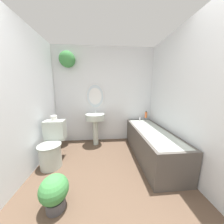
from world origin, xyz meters
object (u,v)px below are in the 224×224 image
(pedestal_sink, at_px, (95,121))
(toilet_paper_roll, at_px, (54,118))
(toilet, at_px, (52,146))
(shampoo_bottle, at_px, (146,115))
(potted_plant, at_px, (54,191))
(bathtub, at_px, (151,143))

(pedestal_sink, height_order, toilet_paper_roll, pedestal_sink)
(toilet, bearing_deg, pedestal_sink, 42.43)
(pedestal_sink, relative_size, shampoo_bottle, 5.19)
(potted_plant, bearing_deg, toilet, 113.27)
(potted_plant, relative_size, toilet_paper_roll, 3.83)
(toilet, relative_size, toilet_paper_roll, 7.06)
(potted_plant, bearing_deg, pedestal_sink, 76.46)
(bathtub, relative_size, toilet_paper_roll, 15.31)
(shampoo_bottle, relative_size, toilet_paper_roll, 1.55)
(toilet_paper_roll, bearing_deg, shampoo_bottle, 16.19)
(toilet, relative_size, potted_plant, 1.84)
(toilet, xyz_separation_m, shampoo_bottle, (2.06, 0.78, 0.37))
(shampoo_bottle, bearing_deg, bathtub, -102.02)
(shampoo_bottle, bearing_deg, toilet_paper_roll, -163.81)
(bathtub, height_order, toilet_paper_roll, toilet_paper_roll)
(toilet, xyz_separation_m, potted_plant, (0.37, -0.87, -0.12))
(shampoo_bottle, relative_size, potted_plant, 0.40)
(pedestal_sink, bearing_deg, toilet, -137.57)
(pedestal_sink, height_order, bathtub, pedestal_sink)
(potted_plant, distance_m, toilet_paper_roll, 1.27)
(pedestal_sink, bearing_deg, potted_plant, -103.54)
(pedestal_sink, xyz_separation_m, shampoo_bottle, (1.31, 0.10, 0.12))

